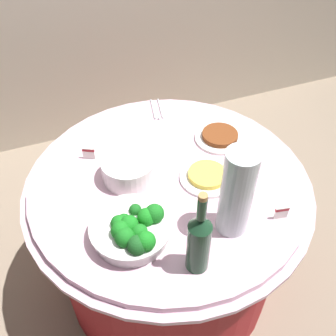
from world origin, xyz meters
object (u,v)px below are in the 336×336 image
object	(u,v)px
decorative_fruit_vase	(236,198)
food_plate_stir_fry	(220,137)
plate_stack	(128,169)
food_plate_fried_egg	(207,176)
wine_bottle	(199,241)
label_placard_mid	(89,153)
serving_tongs	(157,110)
label_placard_front	(281,212)
broccoli_bowl	(132,229)

from	to	relation	value
decorative_fruit_vase	food_plate_stir_fry	size ratio (longest dim) A/B	1.55
plate_stack	food_plate_fried_egg	bearing A→B (deg)	-22.62
wine_bottle	food_plate_stir_fry	bearing A→B (deg)	57.05
label_placard_mid	food_plate_fried_egg	bearing A→B (deg)	-34.74
wine_bottle	food_plate_fried_egg	distance (m)	0.41
serving_tongs	food_plate_stir_fry	distance (m)	0.36
serving_tongs	food_plate_stir_fry	size ratio (longest dim) A/B	0.76
wine_bottle	food_plate_stir_fry	world-z (taller)	wine_bottle
food_plate_fried_egg	label_placard_front	world-z (taller)	label_placard_front
decorative_fruit_vase	serving_tongs	xyz separation A→B (m)	(-0.01, 0.75, -0.14)
serving_tongs	food_plate_stir_fry	xyz separation A→B (m)	(0.19, -0.31, 0.01)
wine_bottle	food_plate_fried_egg	world-z (taller)	wine_bottle
wine_bottle	broccoli_bowl	bearing A→B (deg)	133.05
serving_tongs	label_placard_front	world-z (taller)	label_placard_front
wine_bottle	label_placard_mid	xyz separation A→B (m)	(-0.21, 0.63, -0.10)
wine_bottle	label_placard_front	xyz separation A→B (m)	(0.36, 0.07, -0.10)
decorative_fruit_vase	serving_tongs	world-z (taller)	decorative_fruit_vase
label_placard_front	label_placard_mid	bearing A→B (deg)	135.69
food_plate_fried_egg	label_placard_mid	bearing A→B (deg)	145.26
broccoli_bowl	plate_stack	size ratio (longest dim) A/B	1.33
food_plate_fried_egg	label_placard_mid	distance (m)	0.50
plate_stack	decorative_fruit_vase	bearing A→B (deg)	-53.67
food_plate_stir_fry	label_placard_mid	distance (m)	0.57
label_placard_front	broccoli_bowl	bearing A→B (deg)	168.87
wine_bottle	decorative_fruit_vase	size ratio (longest dim) A/B	0.99
label_placard_front	wine_bottle	bearing A→B (deg)	-168.95
food_plate_stir_fry	decorative_fruit_vase	bearing A→B (deg)	-111.71
serving_tongs	label_placard_mid	bearing A→B (deg)	-149.58
food_plate_stir_fry	label_placard_mid	world-z (taller)	label_placard_mid
food_plate_fried_egg	decorative_fruit_vase	bearing A→B (deg)	-95.01
wine_bottle	plate_stack	bearing A→B (deg)	100.87
food_plate_stir_fry	food_plate_fried_egg	bearing A→B (deg)	-127.54
broccoli_bowl	label_placard_mid	xyz separation A→B (m)	(-0.05, 0.46, -0.02)
decorative_fruit_vase	food_plate_stir_fry	bearing A→B (deg)	68.29
food_plate_stir_fry	wine_bottle	bearing A→B (deg)	-122.95
food_plate_fried_egg	label_placard_mid	xyz separation A→B (m)	(-0.41, 0.28, 0.02)
decorative_fruit_vase	plate_stack	bearing A→B (deg)	126.33
plate_stack	serving_tongs	world-z (taller)	plate_stack
decorative_fruit_vase	label_placard_front	size ratio (longest dim) A/B	6.18
food_plate_stir_fry	label_placard_front	xyz separation A→B (m)	(0.01, -0.48, 0.02)
plate_stack	food_plate_fried_egg	xyz separation A→B (m)	(0.29, -0.12, -0.03)
serving_tongs	label_placard_mid	world-z (taller)	label_placard_mid
food_plate_fried_egg	food_plate_stir_fry	bearing A→B (deg)	52.46
decorative_fruit_vase	broccoli_bowl	bearing A→B (deg)	168.14
broccoli_bowl	label_placard_mid	bearing A→B (deg)	96.45
plate_stack	wine_bottle	world-z (taller)	wine_bottle
food_plate_fried_egg	plate_stack	bearing A→B (deg)	157.38
serving_tongs	label_placard_front	size ratio (longest dim) A/B	3.05
broccoli_bowl	plate_stack	world-z (taller)	broccoli_bowl
broccoli_bowl	food_plate_stir_fry	size ratio (longest dim) A/B	1.27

